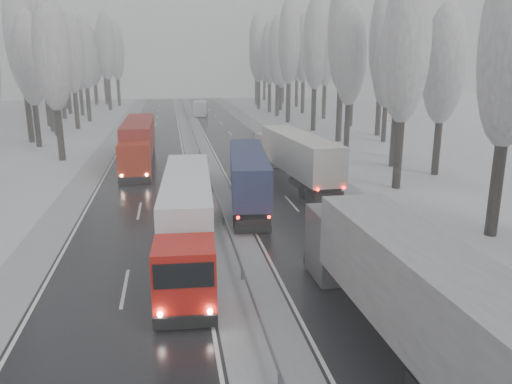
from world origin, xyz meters
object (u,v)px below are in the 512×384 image
object	(u,v)px
truck_blue_box	(247,171)
truck_red_white	(187,211)
box_truck_distant	(201,108)
truck_red_red	(138,140)
truck_grey_tarp	(415,292)
truck_cream_box	(294,154)

from	to	relation	value
truck_blue_box	truck_red_white	world-z (taller)	truck_red_white
box_truck_distant	truck_red_white	world-z (taller)	truck_red_white
truck_red_white	truck_red_red	world-z (taller)	truck_red_red
truck_blue_box	truck_red_white	size ratio (longest dim) A/B	0.97
truck_grey_tarp	truck_red_white	xyz separation A→B (m)	(-6.91, 11.05, -0.21)
truck_grey_tarp	truck_red_white	bearing A→B (deg)	120.77
truck_grey_tarp	box_truck_distant	bearing A→B (deg)	90.11
truck_blue_box	truck_cream_box	size ratio (longest dim) A/B	0.92
truck_grey_tarp	truck_red_red	world-z (taller)	truck_grey_tarp
truck_red_white	truck_red_red	xyz separation A→B (m)	(-3.70, 23.48, 0.20)
truck_grey_tarp	truck_red_white	size ratio (longest dim) A/B	1.09
truck_blue_box	box_truck_distant	distance (m)	59.20
truck_grey_tarp	truck_red_white	distance (m)	13.04
truck_blue_box	truck_cream_box	xyz separation A→B (m)	(4.67, 5.05, 0.20)
box_truck_distant	truck_red_white	xyz separation A→B (m)	(-5.00, -68.51, 0.87)
box_truck_distant	truck_red_red	size ratio (longest dim) A/B	0.46
truck_cream_box	truck_red_red	world-z (taller)	truck_red_red
truck_red_red	truck_blue_box	bearing A→B (deg)	-59.68
truck_grey_tarp	truck_red_red	distance (m)	36.12
truck_red_white	truck_cream_box	bearing A→B (deg)	60.23
truck_cream_box	truck_red_white	size ratio (longest dim) A/B	1.05
truck_blue_box	truck_red_white	bearing A→B (deg)	-109.91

